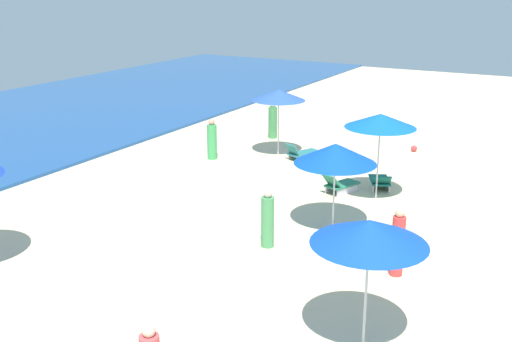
{
  "coord_description": "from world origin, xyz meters",
  "views": [
    {
      "loc": [
        -16.55,
        -1.29,
        6.59
      ],
      "look_at": [
        -1.07,
        7.32,
        1.07
      ],
      "focal_mm": 43.54,
      "sensor_mm": 36.0,
      "label": 1
    }
  ],
  "objects_px": {
    "lounge_chair_3_1": "(380,181)",
    "umbrella_3": "(380,121)",
    "beach_ball_0": "(414,149)",
    "umbrella_2": "(369,232)",
    "beachgoer_0": "(398,243)",
    "beachgoer_3": "(273,121)",
    "beachgoer_4": "(268,220)",
    "lounge_chair_0_0": "(302,153)",
    "lounge_chair_3_0": "(340,185)",
    "umbrella_1": "(335,154)",
    "beachgoer_2": "(212,141)",
    "umbrella_0": "(279,95)"
  },
  "relations": [
    {
      "from": "lounge_chair_3_0",
      "to": "beachgoer_0",
      "type": "height_order",
      "value": "beachgoer_0"
    },
    {
      "from": "lounge_chair_3_0",
      "to": "umbrella_2",
      "type": "bearing_deg",
      "value": 135.09
    },
    {
      "from": "beachgoer_0",
      "to": "lounge_chair_0_0",
      "type": "bearing_deg",
      "value": 169.11
    },
    {
      "from": "umbrella_0",
      "to": "lounge_chair_3_0",
      "type": "distance_m",
      "value": 5.28
    },
    {
      "from": "lounge_chair_3_1",
      "to": "beach_ball_0",
      "type": "xyz_separation_m",
      "value": [
        5.08,
        0.26,
        -0.13
      ]
    },
    {
      "from": "lounge_chair_0_0",
      "to": "beachgoer_2",
      "type": "bearing_deg",
      "value": 53.29
    },
    {
      "from": "lounge_chair_3_1",
      "to": "beachgoer_3",
      "type": "xyz_separation_m",
      "value": [
        4.32,
        6.21,
        0.48
      ]
    },
    {
      "from": "lounge_chair_0_0",
      "to": "umbrella_2",
      "type": "relative_size",
      "value": 0.59
    },
    {
      "from": "umbrella_2",
      "to": "beachgoer_0",
      "type": "distance_m",
      "value": 3.45
    },
    {
      "from": "beach_ball_0",
      "to": "beachgoer_4",
      "type": "bearing_deg",
      "value": 175.8
    },
    {
      "from": "beachgoer_0",
      "to": "beachgoer_3",
      "type": "xyz_separation_m",
      "value": [
        10.08,
        8.5,
        -0.05
      ]
    },
    {
      "from": "umbrella_0",
      "to": "lounge_chair_3_1",
      "type": "xyz_separation_m",
      "value": [
        -2.05,
        -4.78,
        -2.09
      ]
    },
    {
      "from": "umbrella_2",
      "to": "beachgoer_2",
      "type": "bearing_deg",
      "value": 45.48
    },
    {
      "from": "umbrella_2",
      "to": "beachgoer_4",
      "type": "bearing_deg",
      "value": 50.28
    },
    {
      "from": "umbrella_2",
      "to": "lounge_chair_3_1",
      "type": "xyz_separation_m",
      "value": [
        8.86,
        2.61,
        -2.02
      ]
    },
    {
      "from": "lounge_chair_0_0",
      "to": "beachgoer_4",
      "type": "relative_size",
      "value": 0.96
    },
    {
      "from": "lounge_chair_3_0",
      "to": "beachgoer_2",
      "type": "bearing_deg",
      "value": 7.56
    },
    {
      "from": "umbrella_3",
      "to": "beach_ball_0",
      "type": "relative_size",
      "value": 10.99
    },
    {
      "from": "lounge_chair_3_0",
      "to": "beach_ball_0",
      "type": "relative_size",
      "value": 5.72
    },
    {
      "from": "lounge_chair_3_0",
      "to": "lounge_chair_0_0",
      "type": "bearing_deg",
      "value": -27.05
    },
    {
      "from": "umbrella_2",
      "to": "umbrella_3",
      "type": "relative_size",
      "value": 0.93
    },
    {
      "from": "umbrella_1",
      "to": "lounge_chair_3_1",
      "type": "height_order",
      "value": "umbrella_1"
    },
    {
      "from": "lounge_chair_3_1",
      "to": "umbrella_3",
      "type": "bearing_deg",
      "value": 76.17
    },
    {
      "from": "umbrella_0",
      "to": "lounge_chair_0_0",
      "type": "bearing_deg",
      "value": -94.39
    },
    {
      "from": "beachgoer_3",
      "to": "beach_ball_0",
      "type": "bearing_deg",
      "value": 54.76
    },
    {
      "from": "lounge_chair_0_0",
      "to": "beachgoer_3",
      "type": "bearing_deg",
      "value": -18.78
    },
    {
      "from": "lounge_chair_0_0",
      "to": "lounge_chair_3_1",
      "type": "relative_size",
      "value": 1.06
    },
    {
      "from": "lounge_chair_3_0",
      "to": "beachgoer_4",
      "type": "distance_m",
      "value": 4.83
    },
    {
      "from": "umbrella_0",
      "to": "umbrella_2",
      "type": "xyz_separation_m",
      "value": [
        -10.9,
        -7.39,
        -0.07
      ]
    },
    {
      "from": "lounge_chair_3_1",
      "to": "beachgoer_0",
      "type": "height_order",
      "value": "beachgoer_0"
    },
    {
      "from": "lounge_chair_0_0",
      "to": "lounge_chair_3_1",
      "type": "xyz_separation_m",
      "value": [
        -1.96,
        -3.71,
        0.03
      ]
    },
    {
      "from": "umbrella_1",
      "to": "umbrella_0",
      "type": "bearing_deg",
      "value": 38.68
    },
    {
      "from": "beach_ball_0",
      "to": "umbrella_3",
      "type": "bearing_deg",
      "value": -175.59
    },
    {
      "from": "lounge_chair_0_0",
      "to": "beachgoer_0",
      "type": "bearing_deg",
      "value": 152.32
    },
    {
      "from": "lounge_chair_0_0",
      "to": "umbrella_2",
      "type": "bearing_deg",
      "value": 144.76
    },
    {
      "from": "beachgoer_0",
      "to": "beachgoer_4",
      "type": "relative_size",
      "value": 1.07
    },
    {
      "from": "beachgoer_3",
      "to": "beachgoer_4",
      "type": "xyz_separation_m",
      "value": [
        -10.12,
        -5.15,
        -0.02
      ]
    },
    {
      "from": "beachgoer_2",
      "to": "beachgoer_3",
      "type": "distance_m",
      "value": 4.04
    },
    {
      "from": "umbrella_2",
      "to": "beach_ball_0",
      "type": "xyz_separation_m",
      "value": [
        13.94,
        2.88,
        -2.15
      ]
    },
    {
      "from": "lounge_chair_3_0",
      "to": "beachgoer_0",
      "type": "xyz_separation_m",
      "value": [
        -4.77,
        -3.29,
        0.51
      ]
    },
    {
      "from": "lounge_chair_3_1",
      "to": "beachgoer_2",
      "type": "xyz_separation_m",
      "value": [
        0.31,
        6.71,
        0.46
      ]
    },
    {
      "from": "umbrella_3",
      "to": "beachgoer_0",
      "type": "relative_size",
      "value": 1.64
    },
    {
      "from": "lounge_chair_3_0",
      "to": "beachgoer_4",
      "type": "relative_size",
      "value": 0.91
    },
    {
      "from": "beachgoer_4",
      "to": "beachgoer_0",
      "type": "bearing_deg",
      "value": -131.65
    },
    {
      "from": "lounge_chair_0_0",
      "to": "beachgoer_4",
      "type": "bearing_deg",
      "value": 133.28
    },
    {
      "from": "beachgoer_4",
      "to": "umbrella_3",
      "type": "bearing_deg",
      "value": -57.0
    },
    {
      "from": "umbrella_1",
      "to": "lounge_chair_3_0",
      "type": "relative_size",
      "value": 1.71
    },
    {
      "from": "beachgoer_4",
      "to": "beach_ball_0",
      "type": "height_order",
      "value": "beachgoer_4"
    },
    {
      "from": "beachgoer_3",
      "to": "umbrella_1",
      "type": "bearing_deg",
      "value": -5.55
    },
    {
      "from": "lounge_chair_3_1",
      "to": "lounge_chair_3_0",
      "type": "bearing_deg",
      "value": 19.4
    }
  ]
}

